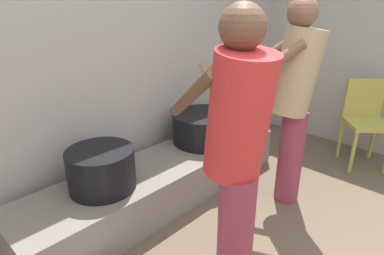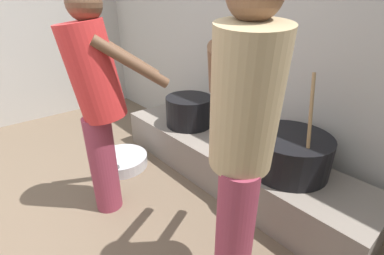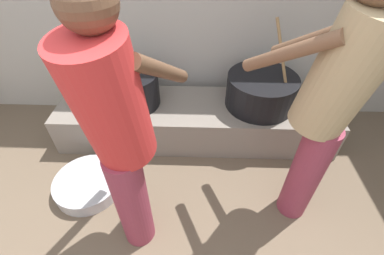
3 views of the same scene
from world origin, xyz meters
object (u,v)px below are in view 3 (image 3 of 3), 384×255
Objects in this scene: cook_in_tan_shirt at (330,104)px; metal_mixing_bowl at (88,184)px; cooking_pot_main at (261,91)px; cook_in_red_shirt at (119,133)px; cooking_pot_secondary at (132,89)px.

cook_in_tan_shirt reaches higher than metal_mixing_bowl.
cooking_pot_main is 0.91m from cook_in_tan_shirt.
cook_in_red_shirt reaches higher than metal_mixing_bowl.
cook_in_tan_shirt is at bearing 12.37° from cook_in_red_shirt.
cook_in_tan_shirt reaches higher than cook_in_red_shirt.
cooking_pot_secondary reaches higher than metal_mixing_bowl.
cook_in_red_shirt is (-0.90, -1.01, 0.42)m from cooking_pot_main.
cooking_pot_main is 1.55× the size of cooking_pot_secondary.
metal_mixing_bowl is at bearing 146.37° from cook_in_red_shirt.
cook_in_red_shirt is (-1.06, -0.23, -0.02)m from cook_in_tan_shirt.
cooking_pot_secondary is (-1.11, -0.02, 0.01)m from cooking_pot_main.
cooking_pot_secondary is 1.54m from cook_in_tan_shirt.
cooking_pot_main is 1.42m from cook_in_red_shirt.
cooking_pot_secondary is 0.91× the size of metal_mixing_bowl.
cooking_pot_secondary is at bearing 101.88° from cook_in_red_shirt.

